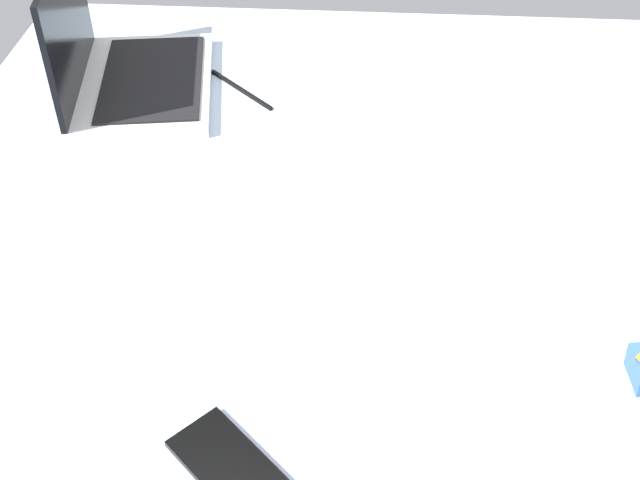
# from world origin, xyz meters

# --- Properties ---
(bed_mattress) EXTENTS (1.80, 1.40, 0.18)m
(bed_mattress) POSITION_xyz_m (0.00, 0.00, 0.09)
(bed_mattress) COLOR silver
(bed_mattress) RESTS_ON ground
(laptop) EXTENTS (0.36, 0.28, 0.23)m
(laptop) POSITION_xyz_m (0.56, 0.45, 0.22)
(laptop) COLOR silver
(laptop) RESTS_ON bed_mattress
(cell_phone) EXTENTS (0.15, 0.15, 0.01)m
(cell_phone) POSITION_xyz_m (-0.19, 0.15, 0.18)
(cell_phone) COLOR black
(cell_phone) RESTS_ON bed_mattress
(charger_cable) EXTENTS (0.12, 0.12, 0.01)m
(charger_cable) POSITION_xyz_m (0.57, 0.25, 0.18)
(charger_cable) COLOR black
(charger_cable) RESTS_ON bed_mattress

